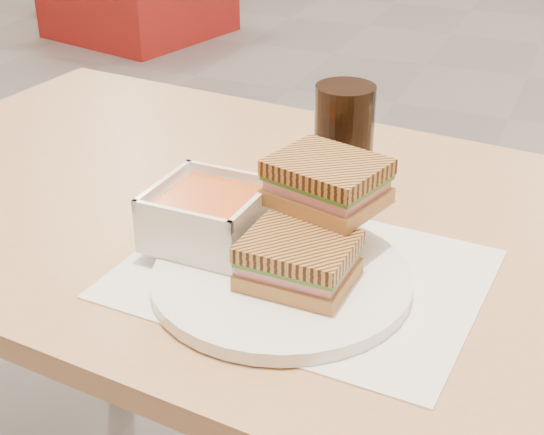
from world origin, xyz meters
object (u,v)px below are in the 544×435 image
at_px(soup_bowl, 209,217).
at_px(main_table, 265,287).
at_px(cola_glass, 343,147).
at_px(panini_lower, 298,260).
at_px(plate, 281,279).

bearing_deg(soup_bowl, main_table, 81.27).
distance_m(soup_bowl, cola_glass, 0.20).
bearing_deg(panini_lower, soup_bowl, 161.11).
relative_size(soup_bowl, cola_glass, 0.79).
distance_m(plate, panini_lower, 0.04).
bearing_deg(soup_bowl, cola_glass, 60.37).
distance_m(soup_bowl, panini_lower, 0.13).
distance_m(main_table, panini_lower, 0.25).
relative_size(panini_lower, cola_glass, 0.72).
relative_size(soup_bowl, panini_lower, 1.09).
distance_m(main_table, cola_glass, 0.22).
bearing_deg(plate, cola_glass, 90.88).
relative_size(plate, soup_bowl, 2.24).
relative_size(main_table, plate, 4.57).
bearing_deg(cola_glass, main_table, -144.93).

